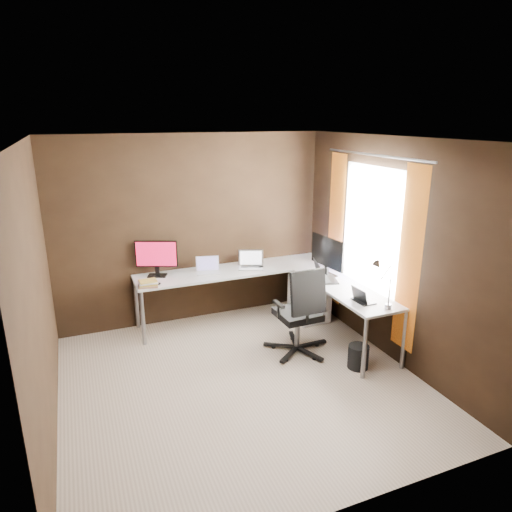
{
  "coord_description": "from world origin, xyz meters",
  "views": [
    {
      "loc": [
        -1.45,
        -3.97,
        2.7
      ],
      "look_at": [
        0.56,
        0.95,
        1.06
      ],
      "focal_mm": 32.0,
      "sensor_mm": 36.0,
      "label": 1
    }
  ],
  "objects_px": {
    "laptop_black_big": "(323,276)",
    "book_stack": "(148,283)",
    "drawer_pedestal": "(309,298)",
    "monitor_right": "(327,254)",
    "wastebasket": "(358,357)",
    "laptop_black_small": "(362,299)",
    "laptop_white": "(208,269)",
    "laptop_silver": "(251,264)",
    "office_chair": "(299,328)",
    "monitor_left": "(156,256)",
    "desk_lamp": "(382,279)"
  },
  "relations": [
    {
      "from": "laptop_black_big",
      "to": "wastebasket",
      "type": "height_order",
      "value": "laptop_black_big"
    },
    {
      "from": "monitor_left",
      "to": "laptop_silver",
      "type": "relative_size",
      "value": 1.26
    },
    {
      "from": "laptop_white",
      "to": "book_stack",
      "type": "distance_m",
      "value": 0.84
    },
    {
      "from": "laptop_black_big",
      "to": "office_chair",
      "type": "distance_m",
      "value": 0.77
    },
    {
      "from": "drawer_pedestal",
      "to": "monitor_left",
      "type": "xyz_separation_m",
      "value": [
        -1.96,
        0.49,
        0.69
      ]
    },
    {
      "from": "book_stack",
      "to": "wastebasket",
      "type": "height_order",
      "value": "book_stack"
    },
    {
      "from": "monitor_left",
      "to": "laptop_silver",
      "type": "distance_m",
      "value": 1.26
    },
    {
      "from": "drawer_pedestal",
      "to": "laptop_white",
      "type": "height_order",
      "value": "laptop_white"
    },
    {
      "from": "laptop_black_small",
      "to": "book_stack",
      "type": "bearing_deg",
      "value": 53.63
    },
    {
      "from": "laptop_black_big",
      "to": "book_stack",
      "type": "xyz_separation_m",
      "value": [
        -2.07,
        0.6,
        -0.02
      ]
    },
    {
      "from": "monitor_right",
      "to": "office_chair",
      "type": "relative_size",
      "value": 0.58
    },
    {
      "from": "laptop_white",
      "to": "desk_lamp",
      "type": "height_order",
      "value": "desk_lamp"
    },
    {
      "from": "drawer_pedestal",
      "to": "laptop_white",
      "type": "relative_size",
      "value": 1.76
    },
    {
      "from": "drawer_pedestal",
      "to": "office_chair",
      "type": "bearing_deg",
      "value": -125.66
    },
    {
      "from": "monitor_left",
      "to": "wastebasket",
      "type": "bearing_deg",
      "value": -22.71
    },
    {
      "from": "laptop_white",
      "to": "laptop_black_big",
      "type": "relative_size",
      "value": 0.79
    },
    {
      "from": "drawer_pedestal",
      "to": "office_chair",
      "type": "height_order",
      "value": "office_chair"
    },
    {
      "from": "laptop_white",
      "to": "laptop_black_small",
      "type": "relative_size",
      "value": 1.33
    },
    {
      "from": "laptop_black_small",
      "to": "desk_lamp",
      "type": "height_order",
      "value": "desk_lamp"
    },
    {
      "from": "laptop_silver",
      "to": "office_chair",
      "type": "relative_size",
      "value": 0.37
    },
    {
      "from": "drawer_pedestal",
      "to": "monitor_right",
      "type": "relative_size",
      "value": 0.97
    },
    {
      "from": "laptop_black_small",
      "to": "wastebasket",
      "type": "xyz_separation_m",
      "value": [
        -0.08,
        -0.12,
        -0.64
      ]
    },
    {
      "from": "laptop_black_small",
      "to": "desk_lamp",
      "type": "relative_size",
      "value": 0.49
    },
    {
      "from": "laptop_silver",
      "to": "book_stack",
      "type": "height_order",
      "value": "laptop_silver"
    },
    {
      "from": "laptop_white",
      "to": "office_chair",
      "type": "distance_m",
      "value": 1.46
    },
    {
      "from": "drawer_pedestal",
      "to": "monitor_left",
      "type": "bearing_deg",
      "value": 165.96
    },
    {
      "from": "desk_lamp",
      "to": "drawer_pedestal",
      "type": "bearing_deg",
      "value": 71.45
    },
    {
      "from": "office_chair",
      "to": "monitor_left",
      "type": "bearing_deg",
      "value": 135.51
    },
    {
      "from": "wastebasket",
      "to": "monitor_right",
      "type": "bearing_deg",
      "value": 80.35
    },
    {
      "from": "monitor_left",
      "to": "laptop_silver",
      "type": "xyz_separation_m",
      "value": [
        1.24,
        -0.14,
        -0.21
      ]
    },
    {
      "from": "drawer_pedestal",
      "to": "laptop_white",
      "type": "bearing_deg",
      "value": 164.39
    },
    {
      "from": "monitor_left",
      "to": "book_stack",
      "type": "distance_m",
      "value": 0.45
    },
    {
      "from": "laptop_black_big",
      "to": "laptop_silver",
      "type": "bearing_deg",
      "value": 56.53
    },
    {
      "from": "monitor_left",
      "to": "laptop_black_big",
      "type": "distance_m",
      "value": 2.12
    },
    {
      "from": "laptop_silver",
      "to": "wastebasket",
      "type": "height_order",
      "value": "laptop_silver"
    },
    {
      "from": "laptop_black_small",
      "to": "desk_lamp",
      "type": "bearing_deg",
      "value": -159.65
    },
    {
      "from": "monitor_left",
      "to": "laptop_black_small",
      "type": "bearing_deg",
      "value": -19.44
    },
    {
      "from": "desk_lamp",
      "to": "laptop_white",
      "type": "bearing_deg",
      "value": 106.67
    },
    {
      "from": "laptop_silver",
      "to": "laptop_black_small",
      "type": "xyz_separation_m",
      "value": [
        0.69,
        -1.59,
        -0.01
      ]
    },
    {
      "from": "drawer_pedestal",
      "to": "desk_lamp",
      "type": "relative_size",
      "value": 1.14
    },
    {
      "from": "monitor_right",
      "to": "laptop_silver",
      "type": "bearing_deg",
      "value": 41.88
    },
    {
      "from": "monitor_right",
      "to": "book_stack",
      "type": "distance_m",
      "value": 2.26
    },
    {
      "from": "laptop_black_small",
      "to": "office_chair",
      "type": "bearing_deg",
      "value": 47.68
    },
    {
      "from": "book_stack",
      "to": "wastebasket",
      "type": "bearing_deg",
      "value": -36.83
    },
    {
      "from": "drawer_pedestal",
      "to": "monitor_left",
      "type": "height_order",
      "value": "monitor_left"
    },
    {
      "from": "book_stack",
      "to": "wastebasket",
      "type": "distance_m",
      "value": 2.6
    },
    {
      "from": "drawer_pedestal",
      "to": "laptop_black_small",
      "type": "distance_m",
      "value": 1.32
    },
    {
      "from": "laptop_black_small",
      "to": "laptop_white",
      "type": "bearing_deg",
      "value": 35.79
    },
    {
      "from": "monitor_left",
      "to": "laptop_silver",
      "type": "height_order",
      "value": "monitor_left"
    },
    {
      "from": "drawer_pedestal",
      "to": "book_stack",
      "type": "bearing_deg",
      "value": 175.99
    }
  ]
}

